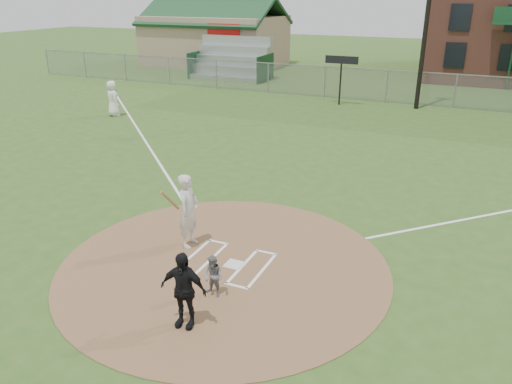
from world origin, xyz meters
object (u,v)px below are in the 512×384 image
at_px(home_plate, 234,265).
at_px(catcher, 213,276).
at_px(ondeck_player, 113,98).
at_px(umpire, 183,290).
at_px(batter_at_plate, 189,211).

xyz_separation_m(home_plate, catcher, (0.18, -1.39, 0.48)).
distance_m(home_plate, catcher, 1.49).
bearing_deg(ondeck_player, umpire, 165.10).
relative_size(home_plate, catcher, 0.44).
bearing_deg(home_plate, ondeck_player, 138.22).
xyz_separation_m(catcher, ondeck_player, (-13.68, 13.46, 0.45)).
relative_size(home_plate, umpire, 0.26).
xyz_separation_m(home_plate, ondeck_player, (-13.50, 12.06, 0.94)).
xyz_separation_m(umpire, batter_at_plate, (-1.74, 3.11, 0.18)).
height_order(home_plate, catcher, catcher).
relative_size(umpire, batter_at_plate, 0.83).
distance_m(catcher, batter_at_plate, 2.65).
height_order(catcher, batter_at_plate, batter_at_plate).
height_order(ondeck_player, batter_at_plate, batter_at_plate).
bearing_deg(umpire, ondeck_player, 126.15).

